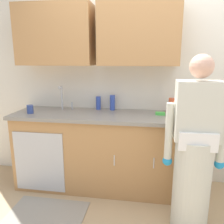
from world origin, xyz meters
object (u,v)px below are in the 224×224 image
at_px(sink, 61,113).
at_px(bottle_soap, 98,103).
at_px(bottle_cleaner_spray, 112,103).
at_px(person_at_sink, 194,159).
at_px(cup_by_sink, 30,109).
at_px(bottle_water_short, 172,106).
at_px(sponge, 160,114).

bearing_deg(sink, bottle_soap, 27.59).
bearing_deg(bottle_cleaner_spray, sink, -160.61).
xyz_separation_m(person_at_sink, cup_by_sink, (-1.82, 0.47, 0.30)).
distance_m(bottle_water_short, sponge, 0.19).
relative_size(bottle_cleaner_spray, bottle_water_short, 1.04).
bearing_deg(cup_by_sink, sponge, 6.04).
distance_m(bottle_soap, sponge, 0.80).
height_order(person_at_sink, bottle_cleaner_spray, person_at_sink).
bearing_deg(cup_by_sink, bottle_cleaner_spray, 19.39).
bearing_deg(person_at_sink, cup_by_sink, 165.37).
xyz_separation_m(bottle_cleaner_spray, bottle_water_short, (0.72, -0.06, -0.00)).
height_order(bottle_water_short, cup_by_sink, bottle_water_short).
distance_m(person_at_sink, cup_by_sink, 1.90).
bearing_deg(bottle_cleaner_spray, bottle_soap, 177.95).
relative_size(cup_by_sink, sponge, 0.91).
height_order(sink, bottle_cleaner_spray, sink).
distance_m(sink, cup_by_sink, 0.37).
bearing_deg(cup_by_sink, person_at_sink, -14.63).
relative_size(person_at_sink, bottle_soap, 9.66).
distance_m(person_at_sink, bottle_soap, 1.37).
bearing_deg(bottle_cleaner_spray, cup_by_sink, -160.61).
distance_m(bottle_soap, bottle_water_short, 0.91).
bearing_deg(sponge, bottle_cleaner_spray, 163.96).
relative_size(sink, bottle_cleaner_spray, 2.62).
relative_size(bottle_soap, bottle_water_short, 0.91).
height_order(cup_by_sink, sponge, cup_by_sink).
bearing_deg(bottle_water_short, cup_by_sink, -170.86).
distance_m(bottle_cleaner_spray, sponge, 0.62).
bearing_deg(bottle_water_short, person_at_sink, -78.77).
height_order(bottle_soap, bottle_water_short, bottle_water_short).
distance_m(sink, bottle_water_short, 1.34).
xyz_separation_m(sink, bottle_soap, (0.42, 0.22, 0.10)).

